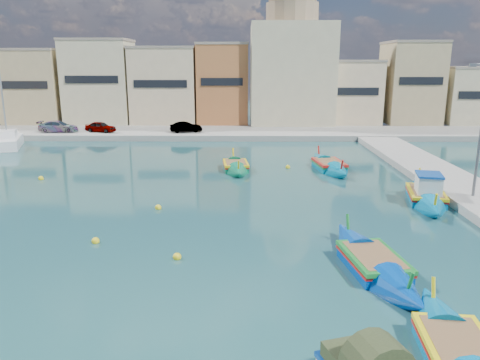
% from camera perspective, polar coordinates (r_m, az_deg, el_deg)
% --- Properties ---
extents(ground, '(160.00, 160.00, 0.00)m').
position_cam_1_polar(ground, '(22.11, -10.69, -7.31)').
color(ground, '#163643').
rests_on(ground, ground).
extents(north_quay, '(80.00, 8.00, 0.60)m').
position_cam_1_polar(north_quay, '(52.90, -4.04, 5.74)').
color(north_quay, gray).
rests_on(north_quay, ground).
extents(north_townhouses, '(83.20, 7.87, 10.19)m').
position_cam_1_polar(north_townhouses, '(59.65, 2.98, 11.24)').
color(north_townhouses, '#D0B890').
rests_on(north_townhouses, ground).
extents(church_block, '(10.00, 10.00, 19.10)m').
position_cam_1_polar(church_block, '(60.44, 6.25, 14.45)').
color(church_block, '#C2B791').
rests_on(church_block, ground).
extents(quay_street_lamp, '(1.18, 0.16, 8.00)m').
position_cam_1_polar(quay_street_lamp, '(29.51, 27.23, 5.47)').
color(quay_street_lamp, '#595B60').
rests_on(quay_street_lamp, ground).
extents(parked_cars, '(17.89, 2.36, 1.21)m').
position_cam_1_polar(parked_cars, '(53.44, -16.43, 6.25)').
color(parked_cars, '#4C1919').
rests_on(parked_cars, north_quay).
extents(luzzu_turquoise_cabin, '(3.67, 8.78, 2.76)m').
position_cam_1_polar(luzzu_turquoise_cabin, '(29.73, 21.72, -1.82)').
color(luzzu_turquoise_cabin, '#0070A3').
rests_on(luzzu_turquoise_cabin, ground).
extents(luzzu_cyan_mid, '(2.95, 8.16, 2.36)m').
position_cam_1_polar(luzzu_cyan_mid, '(36.55, 10.79, 1.65)').
color(luzzu_cyan_mid, '#007297').
rests_on(luzzu_cyan_mid, ground).
extents(luzzu_green, '(2.44, 6.98, 2.15)m').
position_cam_1_polar(luzzu_green, '(35.79, -0.53, 1.61)').
color(luzzu_green, '#0A734C').
rests_on(luzzu_green, ground).
extents(luzzu_blue_south, '(3.02, 8.42, 2.38)m').
position_cam_1_polar(luzzu_blue_south, '(19.48, 15.92, -9.86)').
color(luzzu_blue_south, '#0040A6').
rests_on(luzzu_blue_south, ground).
extents(luzzu_cyan_south, '(2.44, 7.17, 2.19)m').
position_cam_1_polar(luzzu_cyan_south, '(14.95, 24.99, -18.58)').
color(luzzu_cyan_south, '#006CA5').
rests_on(luzzu_cyan_south, ground).
extents(yacht_north, '(4.96, 8.59, 11.06)m').
position_cam_1_polar(yacht_north, '(52.38, -26.26, 4.38)').
color(yacht_north, white).
rests_on(yacht_north, ground).
extents(mooring_buoys, '(26.61, 17.75, 0.36)m').
position_cam_1_polar(mooring_buoys, '(26.35, -4.35, -3.38)').
color(mooring_buoys, yellow).
rests_on(mooring_buoys, ground).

